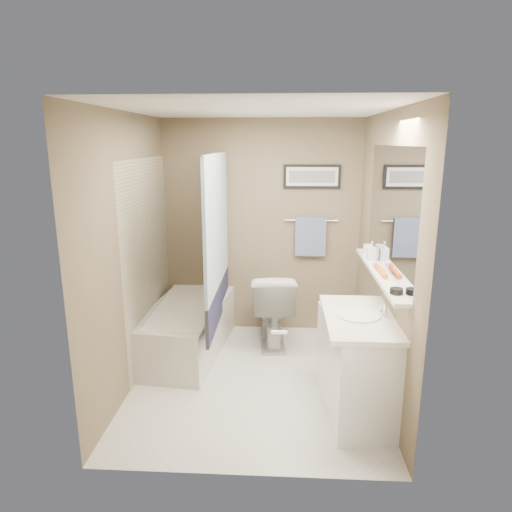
# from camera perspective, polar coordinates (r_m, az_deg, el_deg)

# --- Properties ---
(ground) EXTENTS (2.50, 2.50, 0.00)m
(ground) POSITION_cam_1_polar(r_m,az_deg,el_deg) (4.39, -0.11, -15.21)
(ground) COLOR silver
(ground) RESTS_ON ground
(ceiling) EXTENTS (2.20, 2.50, 0.04)m
(ceiling) POSITION_cam_1_polar(r_m,az_deg,el_deg) (3.83, -0.13, 17.56)
(ceiling) COLOR white
(ceiling) RESTS_ON wall_back
(wall_back) EXTENTS (2.20, 0.04, 2.40)m
(wall_back) POSITION_cam_1_polar(r_m,az_deg,el_deg) (5.14, 0.68, 3.47)
(wall_back) COLOR brown
(wall_back) RESTS_ON ground
(wall_front) EXTENTS (2.20, 0.04, 2.40)m
(wall_front) POSITION_cam_1_polar(r_m,az_deg,el_deg) (2.77, -1.62, -5.97)
(wall_front) COLOR brown
(wall_front) RESTS_ON ground
(wall_left) EXTENTS (0.04, 2.50, 2.40)m
(wall_left) POSITION_cam_1_polar(r_m,az_deg,el_deg) (4.15, -15.19, 0.37)
(wall_left) COLOR brown
(wall_left) RESTS_ON ground
(wall_right) EXTENTS (0.04, 2.50, 2.40)m
(wall_right) POSITION_cam_1_polar(r_m,az_deg,el_deg) (4.03, 15.40, -0.04)
(wall_right) COLOR brown
(wall_right) RESTS_ON ground
(tile_surround) EXTENTS (0.02, 1.55, 2.00)m
(tile_surround) POSITION_cam_1_polar(r_m,az_deg,el_deg) (4.66, -13.28, -0.55)
(tile_surround) COLOR #B9AB8C
(tile_surround) RESTS_ON wall_left
(curtain_rod) EXTENTS (0.02, 1.55, 0.02)m
(curtain_rod) POSITION_cam_1_polar(r_m,az_deg,el_deg) (4.37, -5.11, 12.75)
(curtain_rod) COLOR silver
(curtain_rod) RESTS_ON wall_left
(curtain_upper) EXTENTS (0.03, 1.45, 1.28)m
(curtain_upper) POSITION_cam_1_polar(r_m,az_deg,el_deg) (4.43, -4.93, 4.32)
(curtain_upper) COLOR white
(curtain_upper) RESTS_ON curtain_rod
(curtain_lower) EXTENTS (0.03, 1.45, 0.36)m
(curtain_lower) POSITION_cam_1_polar(r_m,az_deg,el_deg) (4.64, -4.72, -5.72)
(curtain_lower) COLOR #242443
(curtain_lower) RESTS_ON curtain_rod
(mirror) EXTENTS (0.02, 1.60, 1.00)m
(mirror) POSITION_cam_1_polar(r_m,az_deg,el_deg) (3.81, 16.42, 5.54)
(mirror) COLOR silver
(mirror) RESTS_ON wall_right
(shelf) EXTENTS (0.12, 1.60, 0.03)m
(shelf) POSITION_cam_1_polar(r_m,az_deg,el_deg) (3.90, 15.11, -2.00)
(shelf) COLOR silver
(shelf) RESTS_ON wall_right
(towel_bar) EXTENTS (0.60, 0.02, 0.02)m
(towel_bar) POSITION_cam_1_polar(r_m,az_deg,el_deg) (5.12, 6.86, 4.45)
(towel_bar) COLOR silver
(towel_bar) RESTS_ON wall_back
(towel) EXTENTS (0.34, 0.05, 0.44)m
(towel) POSITION_cam_1_polar(r_m,az_deg,el_deg) (5.13, 6.82, 2.44)
(towel) COLOR #8898C6
(towel) RESTS_ON towel_bar
(art_frame) EXTENTS (0.62, 0.02, 0.26)m
(art_frame) POSITION_cam_1_polar(r_m,az_deg,el_deg) (5.08, 7.01, 9.84)
(art_frame) COLOR black
(art_frame) RESTS_ON wall_back
(art_mat) EXTENTS (0.56, 0.00, 0.20)m
(art_mat) POSITION_cam_1_polar(r_m,az_deg,el_deg) (5.06, 7.02, 9.82)
(art_mat) COLOR white
(art_mat) RESTS_ON art_frame
(art_image) EXTENTS (0.50, 0.00, 0.13)m
(art_image) POSITION_cam_1_polar(r_m,az_deg,el_deg) (5.06, 7.02, 9.82)
(art_image) COLOR #595959
(art_image) RESTS_ON art_mat
(door) EXTENTS (0.80, 0.02, 2.00)m
(door) POSITION_cam_1_polar(r_m,az_deg,el_deg) (2.84, 9.68, -9.98)
(door) COLOR silver
(door) RESTS_ON wall_front
(door_handle) EXTENTS (0.10, 0.02, 0.02)m
(door_handle) POSITION_cam_1_polar(r_m,az_deg,el_deg) (2.87, 2.91, -9.53)
(door_handle) COLOR silver
(door_handle) RESTS_ON door
(bathtub) EXTENTS (0.86, 1.57, 0.50)m
(bathtub) POSITION_cam_1_polar(r_m,az_deg,el_deg) (4.88, -8.65, -8.95)
(bathtub) COLOR silver
(bathtub) RESTS_ON ground
(tub_rim) EXTENTS (0.56, 1.36, 0.02)m
(tub_rim) POSITION_cam_1_polar(r_m,az_deg,el_deg) (4.79, -8.76, -6.20)
(tub_rim) COLOR white
(tub_rim) RESTS_ON bathtub
(toilet) EXTENTS (0.53, 0.84, 0.81)m
(toilet) POSITION_cam_1_polar(r_m,az_deg,el_deg) (4.97, 1.97, -6.43)
(toilet) COLOR silver
(toilet) RESTS_ON ground
(vanity) EXTENTS (0.59, 0.95, 0.80)m
(vanity) POSITION_cam_1_polar(r_m,az_deg,el_deg) (3.83, 12.61, -13.42)
(vanity) COLOR white
(vanity) RESTS_ON ground
(countertop) EXTENTS (0.54, 0.96, 0.04)m
(countertop) POSITION_cam_1_polar(r_m,az_deg,el_deg) (3.66, 12.81, -7.57)
(countertop) COLOR white
(countertop) RESTS_ON vanity
(sink_basin) EXTENTS (0.34, 0.34, 0.01)m
(sink_basin) POSITION_cam_1_polar(r_m,az_deg,el_deg) (3.65, 12.67, -7.17)
(sink_basin) COLOR white
(sink_basin) RESTS_ON countertop
(faucet_spout) EXTENTS (0.02, 0.02, 0.10)m
(faucet_spout) POSITION_cam_1_polar(r_m,az_deg,el_deg) (3.67, 15.81, -6.52)
(faucet_spout) COLOR white
(faucet_spout) RESTS_ON countertop
(faucet_knob) EXTENTS (0.05, 0.05, 0.05)m
(faucet_knob) POSITION_cam_1_polar(r_m,az_deg,el_deg) (3.77, 15.47, -6.28)
(faucet_knob) COLOR white
(faucet_knob) RESTS_ON countertop
(candle_bowl_near) EXTENTS (0.09, 0.09, 0.04)m
(candle_bowl_near) POSITION_cam_1_polar(r_m,az_deg,el_deg) (3.34, 17.15, -4.21)
(candle_bowl_near) COLOR black
(candle_bowl_near) RESTS_ON shelf
(hair_brush_front) EXTENTS (0.04, 0.22, 0.04)m
(hair_brush_front) POSITION_cam_1_polar(r_m,az_deg,el_deg) (3.76, 15.55, -2.03)
(hair_brush_front) COLOR orange
(hair_brush_front) RESTS_ON shelf
(hair_brush_back) EXTENTS (0.06, 0.22, 0.04)m
(hair_brush_back) POSITION_cam_1_polar(r_m,az_deg,el_deg) (3.88, 15.17, -1.51)
(hair_brush_back) COLOR #D4491E
(hair_brush_back) RESTS_ON shelf
(pink_comb) EXTENTS (0.03, 0.16, 0.01)m
(pink_comb) POSITION_cam_1_polar(r_m,az_deg,el_deg) (4.03, 14.73, -1.18)
(pink_comb) COLOR #CD7D9B
(pink_comb) RESTS_ON shelf
(glass_jar) EXTENTS (0.08, 0.08, 0.10)m
(glass_jar) POSITION_cam_1_polar(r_m,az_deg,el_deg) (4.40, 13.77, 0.76)
(glass_jar) COLOR white
(glass_jar) RESTS_ON shelf
(soap_bottle) EXTENTS (0.08, 0.08, 0.17)m
(soap_bottle) POSITION_cam_1_polar(r_m,az_deg,el_deg) (4.21, 14.25, 0.63)
(soap_bottle) COLOR #999999
(soap_bottle) RESTS_ON shelf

